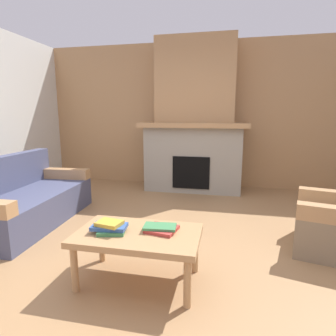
# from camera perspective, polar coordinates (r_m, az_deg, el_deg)

# --- Properties ---
(ground) EXTENTS (9.00, 9.00, 0.00)m
(ground) POSITION_cam_1_polar(r_m,az_deg,el_deg) (2.88, -1.44, -17.42)
(ground) COLOR #9E754C
(wall_back_wood_panel) EXTENTS (6.00, 0.12, 2.70)m
(wall_back_wood_panel) POSITION_cam_1_polar(r_m,az_deg,el_deg) (5.50, 5.90, 10.59)
(wall_back_wood_panel) COLOR tan
(wall_back_wood_panel) RESTS_ON ground
(fireplace) EXTENTS (1.90, 0.82, 2.70)m
(fireplace) POSITION_cam_1_polar(r_m,az_deg,el_deg) (5.13, 5.40, 8.51)
(fireplace) COLOR gray
(fireplace) RESTS_ON ground
(couch) EXTENTS (0.93, 1.84, 0.85)m
(couch) POSITION_cam_1_polar(r_m,az_deg,el_deg) (4.00, -27.13, -6.04)
(couch) COLOR #474C6B
(couch) RESTS_ON ground
(coffee_table) EXTENTS (1.00, 0.60, 0.43)m
(coffee_table) POSITION_cam_1_polar(r_m,az_deg,el_deg) (2.35, -6.13, -14.13)
(coffee_table) COLOR tan
(coffee_table) RESTS_ON ground
(book_stack_near_edge) EXTENTS (0.29, 0.23, 0.09)m
(book_stack_near_edge) POSITION_cam_1_polar(r_m,az_deg,el_deg) (2.35, -11.73, -11.73)
(book_stack_near_edge) COLOR #3D7F4C
(book_stack_near_edge) RESTS_ON coffee_table
(book_stack_center) EXTENTS (0.29, 0.26, 0.05)m
(book_stack_center) POSITION_cam_1_polar(r_m,az_deg,el_deg) (2.33, -1.41, -12.21)
(book_stack_center) COLOR #B23833
(book_stack_center) RESTS_ON coffee_table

